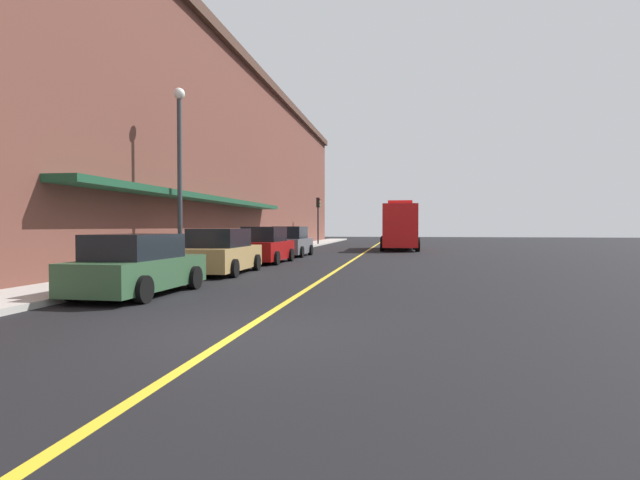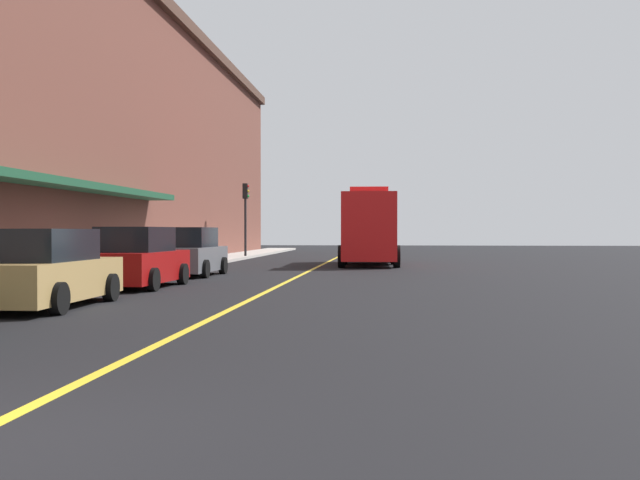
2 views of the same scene
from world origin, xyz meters
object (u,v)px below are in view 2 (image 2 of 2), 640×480
at_px(parked_car_2, 138,259).
at_px(traffic_light_near, 246,205).
at_px(fire_truck, 369,229).
at_px(parked_car_1, 44,271).
at_px(parked_car_3, 190,253).

height_order(parked_car_2, traffic_light_near, traffic_light_near).
bearing_deg(fire_truck, traffic_light_near, -137.81).
bearing_deg(parked_car_1, parked_car_3, -1.65).
bearing_deg(parked_car_2, traffic_light_near, 4.74).
bearing_deg(parked_car_3, fire_truck, -32.08).
xyz_separation_m(parked_car_3, fire_truck, (6.20, 9.53, 0.88)).
height_order(parked_car_2, parked_car_3, parked_car_3).
height_order(parked_car_1, fire_truck, fire_truck).
bearing_deg(fire_truck, parked_car_2, -23.70).
xyz_separation_m(parked_car_1, parked_car_3, (0.07, 11.34, 0.04)).
xyz_separation_m(parked_car_1, fire_truck, (6.27, 20.86, 0.92)).
xyz_separation_m(fire_truck, traffic_light_near, (-7.55, 7.86, 1.45)).
xyz_separation_m(parked_car_2, parked_car_3, (-0.04, 5.69, 0.01)).
height_order(parked_car_2, fire_truck, fire_truck).
bearing_deg(parked_car_1, parked_car_2, -2.36).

